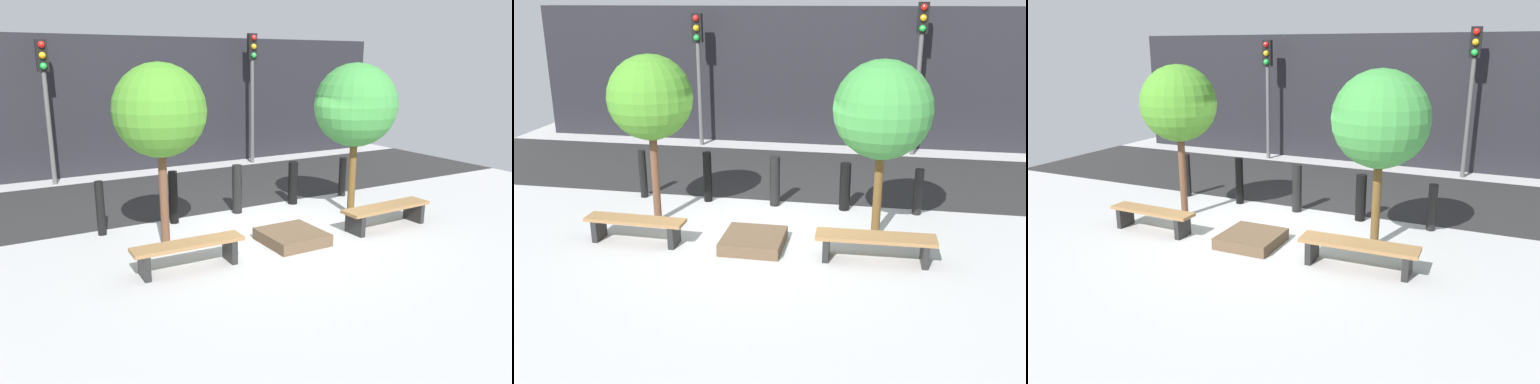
% 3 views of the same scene
% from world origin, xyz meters
% --- Properties ---
extents(ground_plane, '(18.00, 18.00, 0.00)m').
position_xyz_m(ground_plane, '(0.00, 0.00, 0.00)').
color(ground_plane, '#ACACAC').
extents(road_strip, '(18.00, 4.17, 0.01)m').
position_xyz_m(road_strip, '(0.00, 3.91, 0.01)').
color(road_strip, '#272727').
rests_on(road_strip, ground).
extents(building_facade, '(16.20, 0.50, 3.90)m').
position_xyz_m(building_facade, '(0.00, 7.20, 1.95)').
color(building_facade, black).
rests_on(building_facade, ground).
extents(bench_left, '(1.79, 0.44, 0.45)m').
position_xyz_m(bench_left, '(-2.08, -0.76, 0.33)').
color(bench_left, black).
rests_on(bench_left, ground).
extents(bench_right, '(1.96, 0.51, 0.45)m').
position_xyz_m(bench_right, '(2.08, -0.76, 0.33)').
color(bench_right, black).
rests_on(bench_right, ground).
extents(planter_bed, '(1.04, 1.06, 0.21)m').
position_xyz_m(planter_bed, '(0.00, -0.56, 0.11)').
color(planter_bed, brown).
rests_on(planter_bed, ground).
extents(tree_behind_left_bench, '(1.55, 1.55, 3.17)m').
position_xyz_m(tree_behind_left_bench, '(-2.08, 0.29, 2.38)').
color(tree_behind_left_bench, brown).
rests_on(tree_behind_left_bench, ground).
extents(tree_behind_right_bench, '(1.70, 1.70, 3.16)m').
position_xyz_m(tree_behind_right_bench, '(2.08, 0.29, 2.30)').
color(tree_behind_right_bench, brown).
rests_on(tree_behind_right_bench, ground).
extents(bollard_far_left, '(0.16, 0.16, 1.04)m').
position_xyz_m(bollard_far_left, '(-2.88, 1.57, 0.52)').
color(bollard_far_left, black).
rests_on(bollard_far_left, ground).
extents(bollard_left, '(0.18, 0.18, 1.07)m').
position_xyz_m(bollard_left, '(-1.44, 1.57, 0.53)').
color(bollard_left, black).
rests_on(bollard_left, ground).
extents(bollard_center, '(0.21, 0.21, 1.05)m').
position_xyz_m(bollard_center, '(0.00, 1.57, 0.52)').
color(bollard_center, black).
rests_on(bollard_center, ground).
extents(bollard_right, '(0.22, 0.22, 0.98)m').
position_xyz_m(bollard_right, '(1.44, 1.57, 0.49)').
color(bollard_right, black).
rests_on(bollard_right, ground).
extents(bollard_far_right, '(0.18, 0.18, 0.94)m').
position_xyz_m(bollard_far_right, '(2.88, 1.57, 0.47)').
color(bollard_far_right, black).
rests_on(bollard_far_right, ground).
extents(traffic_light_west, '(0.28, 0.27, 3.71)m').
position_xyz_m(traffic_light_west, '(-3.03, 6.28, 2.56)').
color(traffic_light_west, '#555555').
rests_on(traffic_light_west, ground).
extents(traffic_light_mid_west, '(0.28, 0.27, 4.01)m').
position_xyz_m(traffic_light_mid_west, '(3.03, 6.28, 2.76)').
color(traffic_light_mid_west, '#4F4F4F').
rests_on(traffic_light_mid_west, ground).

